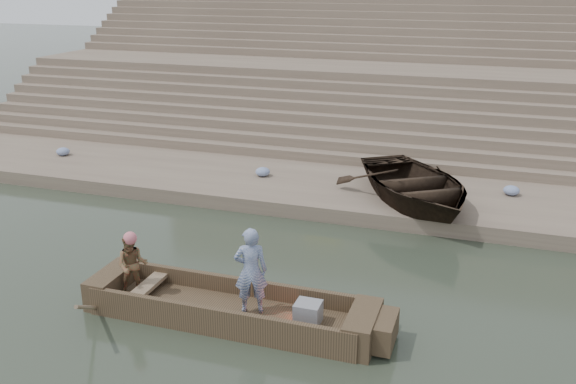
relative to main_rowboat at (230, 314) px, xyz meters
The scene contains 12 objects.
ground 1.74m from the main_rowboat, 24.48° to the right, with size 120.00×120.00×0.00m, color #242E22.
lower_landing 7.45m from the main_rowboat, 77.75° to the left, with size 32.00×4.00×0.40m, color #83715D.
mid_landing 14.92m from the main_rowboat, 83.89° to the left, with size 32.00×3.00×2.80m, color #83715D.
upper_landing 21.98m from the main_rowboat, 85.85° to the left, with size 32.00×3.00×5.20m, color #83715D.
ghat_steps 16.63m from the main_rowboat, 84.52° to the left, with size 32.00×11.00×5.20m.
main_rowboat is the anchor object (origin of this frame).
rowboat_trim 0.28m from the main_rowboat, ahead, with size 6.04×2.63×1.93m.
standing_man 1.05m from the main_rowboat, ahead, with size 0.61×0.40×1.68m, color navy.
rowing_man 2.13m from the main_rowboat, behind, with size 0.61×0.48×1.26m, color #256F3A.
television 1.57m from the main_rowboat, ahead, with size 0.46×0.42×0.40m.
beached_rowboat 7.08m from the main_rowboat, 68.74° to the left, with size 3.39×4.75×0.98m, color #2D2116.
cloth_bundles 7.74m from the main_rowboat, 73.97° to the left, with size 19.68×1.98×0.26m.
Camera 1 is at (2.78, -8.88, 6.21)m, focal length 39.31 mm.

